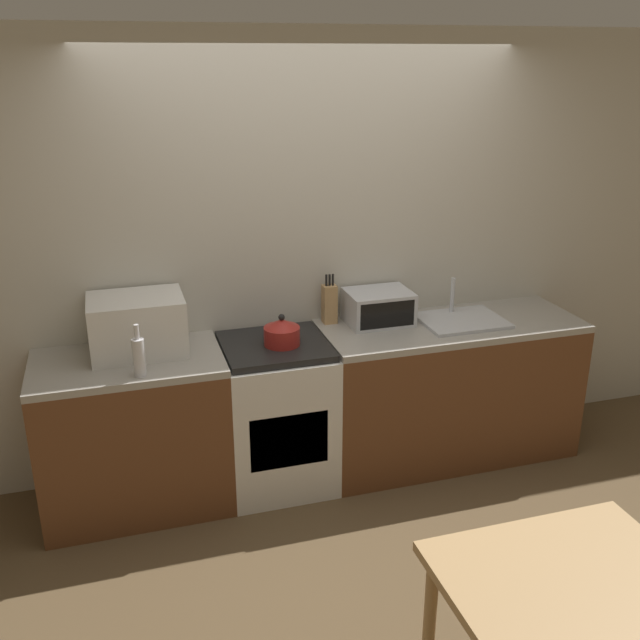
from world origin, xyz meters
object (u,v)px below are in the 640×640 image
(toaster_oven, at_px, (379,307))
(bottle, at_px, (139,356))
(dining_table, at_px, (575,608))
(kettle, at_px, (282,332))
(stove_range, at_px, (276,414))
(microwave, at_px, (137,325))

(toaster_oven, bearing_deg, bottle, -165.94)
(dining_table, bearing_deg, kettle, 105.07)
(stove_range, relative_size, toaster_oven, 2.32)
(toaster_oven, bearing_deg, dining_table, -92.86)
(stove_range, height_order, dining_table, stove_range)
(microwave, bearing_deg, dining_table, -58.31)
(microwave, bearing_deg, stove_range, -7.40)
(kettle, bearing_deg, toaster_oven, 14.70)
(toaster_oven, height_order, dining_table, toaster_oven)
(bottle, bearing_deg, microwave, 87.14)
(kettle, distance_m, microwave, 0.79)
(toaster_oven, distance_m, dining_table, 2.21)
(stove_range, bearing_deg, dining_table, -74.22)
(stove_range, bearing_deg, microwave, 172.60)
(stove_range, bearing_deg, toaster_oven, 11.42)
(toaster_oven, relative_size, dining_table, 0.44)
(kettle, xyz_separation_m, microwave, (-0.78, 0.13, 0.08))
(microwave, bearing_deg, toaster_oven, 1.68)
(bottle, distance_m, dining_table, 2.29)
(kettle, height_order, bottle, bottle)
(microwave, relative_size, bottle, 1.83)
(microwave, height_order, dining_table, microwave)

